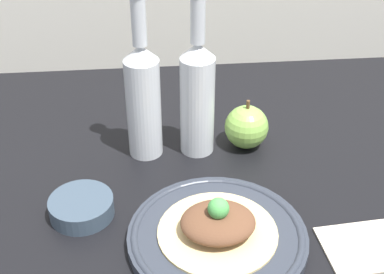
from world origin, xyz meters
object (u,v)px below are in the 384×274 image
(plated_food, at_px, (218,224))
(apple, at_px, (246,127))
(cider_bottle_right, at_px, (197,93))
(cider_bottle_left, at_px, (143,96))
(dipping_bowl, at_px, (82,207))
(plate, at_px, (217,236))

(plated_food, height_order, apple, apple)
(cider_bottle_right, bearing_deg, apple, 2.28)
(cider_bottle_left, xyz_separation_m, apple, (0.19, 0.00, -0.08))
(cider_bottle_right, relative_size, apple, 3.24)
(cider_bottle_right, bearing_deg, plated_food, -88.62)
(cider_bottle_left, relative_size, apple, 3.24)
(cider_bottle_right, height_order, dipping_bowl, cider_bottle_right)
(plated_food, bearing_deg, cider_bottle_left, 112.54)
(apple, bearing_deg, cider_bottle_left, -178.87)
(plate, height_order, dipping_bowl, dipping_bowl)
(plate, distance_m, cider_bottle_left, 0.28)
(cider_bottle_right, height_order, apple, cider_bottle_right)
(plated_food, relative_size, cider_bottle_right, 0.57)
(cider_bottle_left, bearing_deg, dipping_bowl, -122.90)
(cider_bottle_left, height_order, dipping_bowl, cider_bottle_left)
(apple, bearing_deg, plate, -109.34)
(plated_food, xyz_separation_m, dipping_bowl, (-0.20, 0.08, -0.02))
(dipping_bowl, bearing_deg, cider_bottle_right, 39.10)
(plated_food, height_order, cider_bottle_left, cider_bottle_left)
(cider_bottle_right, xyz_separation_m, dipping_bowl, (-0.20, -0.16, -0.10))
(apple, distance_m, dipping_bowl, 0.33)
(plate, relative_size, cider_bottle_right, 0.86)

